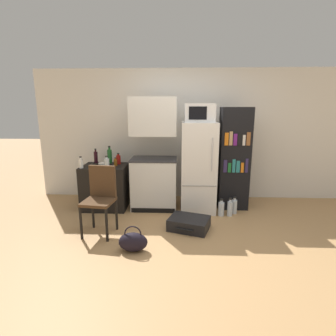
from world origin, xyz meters
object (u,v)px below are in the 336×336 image
(kitchen_hutch, at_px, (154,159))
(microwave, at_px, (200,113))
(bottle_green_tall, at_px, (110,156))
(chair, at_px, (101,194))
(bottle_milk_white, at_px, (81,163))
(bottle_clear_short, at_px, (107,163))
(bottle_wine_dark, at_px, (96,157))
(bookshelf, at_px, (234,159))
(handbag, at_px, (133,242))
(suitcase_large_flat, at_px, (189,223))
(water_bottle_front, at_px, (230,208))
(bottle_amber_beer, at_px, (115,162))
(refrigerator, at_px, (198,167))
(water_bottle_middle, at_px, (221,209))
(bottle_ketchup_red, at_px, (118,159))
(bowl, at_px, (103,164))
(water_bottle_back, at_px, (234,206))

(kitchen_hutch, xyz_separation_m, microwave, (0.76, -0.05, 0.78))
(bottle_green_tall, bearing_deg, chair, -82.06)
(bottle_milk_white, height_order, bottle_clear_short, bottle_clear_short)
(bottle_wine_dark, distance_m, bottle_clear_short, 0.54)
(bottle_wine_dark, relative_size, bottle_milk_white, 1.32)
(bookshelf, xyz_separation_m, handbag, (-1.51, -1.58, -0.75))
(suitcase_large_flat, relative_size, water_bottle_front, 2.15)
(kitchen_hutch, height_order, bottle_milk_white, kitchen_hutch)
(bottle_wine_dark, bearing_deg, bottle_amber_beer, -30.49)
(refrigerator, height_order, bookshelf, bookshelf)
(kitchen_hutch, bearing_deg, microwave, -3.85)
(water_bottle_front, bearing_deg, bottle_clear_short, 177.13)
(handbag, xyz_separation_m, water_bottle_middle, (1.26, 1.16, -0.00))
(kitchen_hutch, xyz_separation_m, bottle_ketchup_red, (-0.65, 0.10, -0.03))
(bookshelf, distance_m, handbag, 2.32)
(handbag, bearing_deg, bottle_green_tall, 112.50)
(bookshelf, xyz_separation_m, bottle_ketchup_red, (-2.03, 0.02, -0.03))
(handbag, bearing_deg, bottle_ketchup_red, 107.98)
(bottle_green_tall, distance_m, bowl, 0.24)
(microwave, bearing_deg, bottle_green_tall, 171.83)
(bowl, relative_size, water_bottle_middle, 0.60)
(bottle_clear_short, height_order, water_bottle_back, bottle_clear_short)
(bookshelf, height_order, bottle_clear_short, bookshelf)
(bottle_ketchup_red, xyz_separation_m, bowl, (-0.23, -0.14, -0.06))
(bookshelf, bearing_deg, bottle_green_tall, 177.53)
(bookshelf, height_order, chair, bookshelf)
(bottle_ketchup_red, relative_size, handbag, 0.54)
(water_bottle_middle, bearing_deg, microwave, 142.06)
(refrigerator, bearing_deg, bottle_wine_dark, 172.26)
(microwave, relative_size, bookshelf, 0.27)
(bottle_amber_beer, distance_m, water_bottle_front, 2.08)
(chair, bearing_deg, bottle_amber_beer, 97.42)
(refrigerator, bearing_deg, bowl, 179.47)
(refrigerator, height_order, bottle_wine_dark, refrigerator)
(water_bottle_back, bearing_deg, water_bottle_front, -131.27)
(bottle_ketchup_red, bearing_deg, refrigerator, -6.27)
(bowl, height_order, water_bottle_middle, bowl)
(bottle_amber_beer, bearing_deg, bottle_wine_dark, 149.51)
(kitchen_hutch, height_order, chair, kitchen_hutch)
(bottle_green_tall, xyz_separation_m, bowl, (-0.06, -0.21, -0.11))
(bottle_ketchup_red, height_order, bowl, bottle_ketchup_red)
(bottle_ketchup_red, distance_m, handbag, 1.84)
(bottle_amber_beer, bearing_deg, handbag, -69.71)
(bottle_ketchup_red, xyz_separation_m, water_bottle_back, (2.02, -0.34, -0.72))
(bottle_amber_beer, height_order, bottle_wine_dark, bottle_wine_dark)
(bookshelf, distance_m, bottle_wine_dark, 2.47)
(refrigerator, relative_size, handbag, 4.21)
(bottle_ketchup_red, relative_size, water_bottle_back, 0.66)
(bottle_milk_white, relative_size, bottle_clear_short, 0.96)
(bowl, bearing_deg, bottle_ketchup_red, 31.06)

